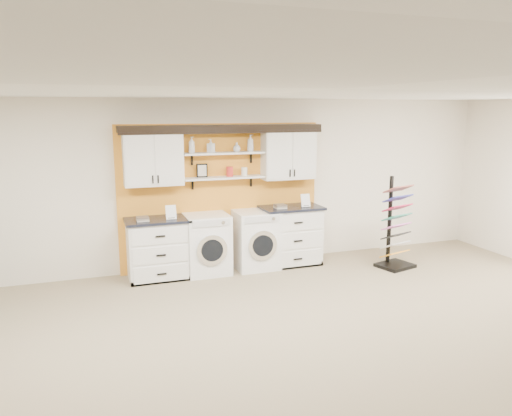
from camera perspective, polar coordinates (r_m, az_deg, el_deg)
name	(u,v)px	position (r m, az deg, el deg)	size (l,w,h in m)	color
floor	(331,381)	(5.24, 8.52, -18.98)	(10.00, 10.00, 0.00)	#897A5C
ceiling	(340,89)	(4.54, 9.57, 13.30)	(10.00, 10.00, 0.00)	white
wall_back	(221,184)	(8.36, -4.05, 2.77)	(10.00, 10.00, 0.00)	silver
accent_panel	(221,196)	(8.36, -3.97, 1.38)	(3.40, 0.07, 2.40)	orange
upper_cabinet_left	(153,158)	(7.88, -11.69, 5.57)	(0.90, 0.35, 0.84)	white
upper_cabinet_right	(288,154)	(8.48, 3.70, 6.16)	(0.90, 0.35, 0.84)	white
shelf_lower	(224,178)	(8.15, -3.69, 3.48)	(1.32, 0.28, 0.03)	white
shelf_upper	(224,153)	(8.11, -3.73, 6.28)	(1.32, 0.28, 0.03)	white
crown_molding	(223,128)	(8.09, -3.79, 9.10)	(3.30, 0.41, 0.13)	black
picture_frame	(202,171)	(8.09, -6.19, 4.28)	(0.18, 0.02, 0.22)	black
canister_red	(230,172)	(8.16, -3.02, 4.17)	(0.11, 0.11, 0.16)	red
canister_cream	(244,172)	(8.24, -1.35, 4.18)	(0.10, 0.10, 0.14)	silver
base_cabinet_left	(158,249)	(7.98, -11.14, -4.58)	(0.98, 0.66, 0.96)	white
base_cabinet_right	(291,235)	(8.57, 3.99, -3.14)	(1.03, 0.66, 1.01)	white
washer	(207,244)	(8.12, -5.63, -4.11)	(0.69, 0.71, 0.97)	white
dryer	(256,239)	(8.35, -0.02, -3.62)	(0.70, 0.71, 0.97)	white
sample_rack	(395,238)	(8.70, 15.64, -3.33)	(0.66, 0.59, 1.53)	black
soap_bottle_a	(192,145)	(7.97, -7.37, 7.16)	(0.10, 0.10, 0.26)	silver
soap_bottle_b	(211,146)	(8.04, -5.18, 7.10)	(0.10, 0.10, 0.21)	silver
soap_bottle_c	(237,147)	(8.16, -2.22, 6.97)	(0.12, 0.12, 0.15)	silver
soap_bottle_d	(250,143)	(8.23, -0.65, 7.44)	(0.11, 0.11, 0.27)	silver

